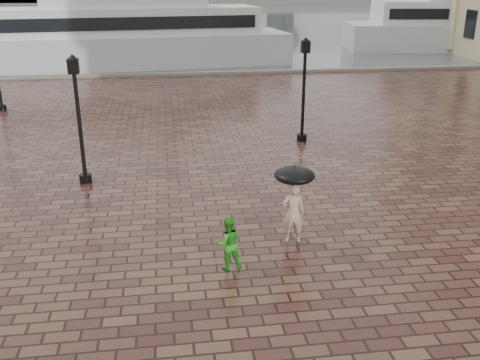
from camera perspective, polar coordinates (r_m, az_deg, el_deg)
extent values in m
plane|color=#321917|center=(11.45, 9.25, -16.81)|extent=(300.00, 300.00, 0.00)
plane|color=#414B4F|center=(100.87, -6.55, 16.83)|extent=(240.00, 240.00, 0.00)
cube|color=slate|center=(41.29, -3.80, 11.18)|extent=(80.00, 0.60, 0.30)
cylinder|color=black|center=(20.02, -16.15, 0.19)|extent=(0.44, 0.44, 0.30)
cylinder|color=black|center=(19.47, -16.69, 5.29)|extent=(0.14, 0.14, 4.00)
cube|color=black|center=(19.04, -17.37, 11.52)|extent=(0.35, 0.35, 0.50)
sphere|color=beige|center=(19.04, -17.37, 11.52)|extent=(0.28, 0.28, 0.28)
cylinder|color=black|center=(24.34, 6.60, 4.54)|extent=(0.44, 0.44, 0.30)
cylinder|color=black|center=(23.89, 6.78, 8.80)|extent=(0.14, 0.14, 4.00)
cube|color=black|center=(23.54, 7.01, 13.93)|extent=(0.35, 0.35, 0.50)
sphere|color=beige|center=(23.54, 7.01, 13.93)|extent=(0.28, 0.28, 0.28)
cylinder|color=black|center=(32.61, -24.03, 7.07)|extent=(0.44, 0.44, 0.30)
imported|color=tan|center=(14.76, 5.69, -3.51)|extent=(0.68, 0.49, 1.75)
imported|color=#26931B|center=(13.47, -1.30, -6.74)|extent=(0.75, 0.62, 1.41)
cube|color=silver|center=(46.03, -11.86, 13.39)|extent=(26.93, 9.28, 2.53)
cube|color=silver|center=(45.80, -12.08, 16.27)|extent=(21.59, 7.84, 2.11)
cube|color=black|center=(43.02, -11.86, 16.01)|extent=(19.93, 2.37, 0.95)
cube|color=black|center=(48.59, -12.27, 16.49)|extent=(19.93, 2.37, 0.95)
cube|color=black|center=(62.89, 23.62, 16.24)|extent=(20.09, 2.98, 0.96)
cylinder|color=black|center=(14.52, 5.77, -1.32)|extent=(0.02, 0.02, 0.95)
ellipsoid|color=black|center=(14.34, 5.84, 0.49)|extent=(1.10, 1.10, 0.39)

